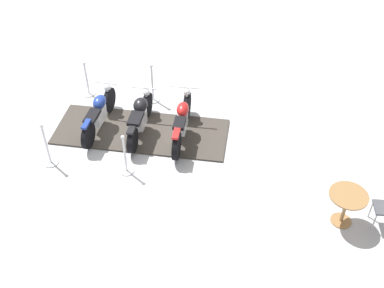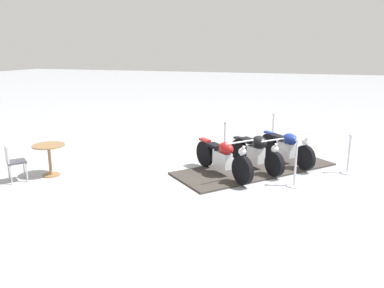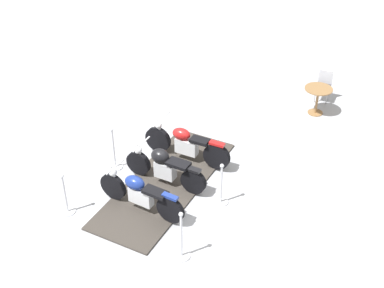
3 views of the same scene
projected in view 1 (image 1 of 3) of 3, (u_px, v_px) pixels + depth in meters
ground_plane at (141, 132)px, 11.82m from camera, size 80.00×80.00×0.00m
display_platform at (141, 132)px, 11.81m from camera, size 4.07×4.24×0.04m
motorcycle_maroon at (182, 120)px, 11.40m from camera, size 1.78×1.61×0.99m
motorcycle_black at (140, 116)px, 11.51m from camera, size 1.59×1.51×0.90m
motorcycle_navy at (99, 112)px, 11.64m from camera, size 1.57×1.60×0.94m
stanchion_right_mid at (153, 90)px, 12.65m from camera, size 0.36×0.36×1.13m
stanchion_left_mid at (126, 161)px, 10.56m from camera, size 0.34×0.34×1.06m
stanchion_left_rear at (48, 152)px, 10.76m from camera, size 0.36×0.36×1.14m
stanchion_right_rear at (88, 84)px, 12.87m from camera, size 0.34×0.34×1.02m
cafe_table at (347, 202)px, 9.28m from camera, size 0.77×0.77×0.79m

